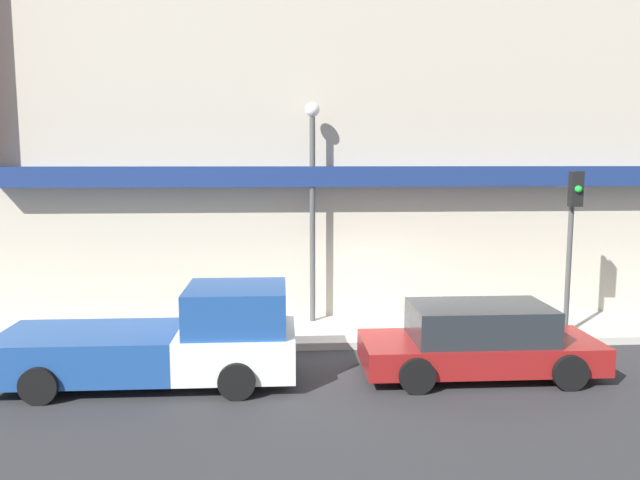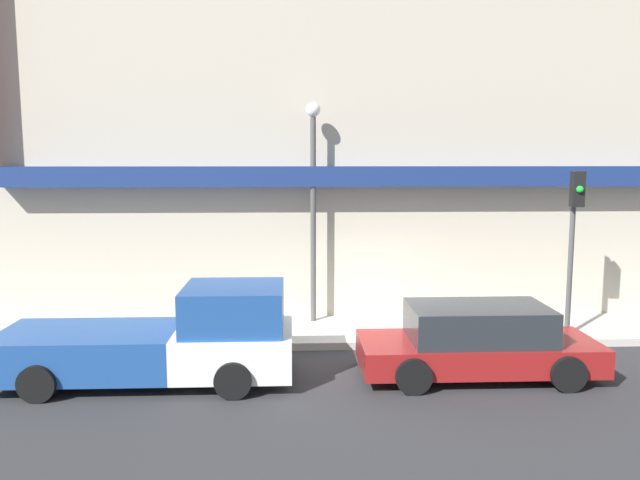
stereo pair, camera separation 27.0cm
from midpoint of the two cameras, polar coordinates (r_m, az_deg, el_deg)
The scene contains 8 objects.
ground_plane at distance 14.30m, azimuth 5.66°, elevation -9.97°, with size 80.00×80.00×0.00m, color #2D2D30.
sidewalk at distance 15.45m, azimuth 5.02°, elevation -8.30°, with size 36.00×2.46×0.17m.
building at distance 17.56m, azimuth 3.98°, elevation 8.29°, with size 19.80×3.80×9.16m.
pickup_truck at distance 12.44m, azimuth -13.10°, elevation -8.93°, with size 5.54×2.16×1.86m.
parked_car at distance 12.82m, azimuth 14.79°, elevation -9.00°, with size 4.63×2.00×1.42m.
fire_hydrant at distance 15.24m, azimuth 11.78°, elevation -7.05°, with size 0.19×0.19×0.65m.
street_lamp at distance 15.49m, azimuth -0.13°, elevation 4.95°, with size 0.36×0.36×5.47m.
traffic_light at distance 15.35m, azimuth 22.67°, elevation 1.35°, with size 0.28×0.42×3.82m.
Camera 2 is at (-1.84, -13.51, 4.27)m, focal length 35.00 mm.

